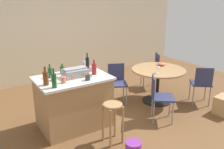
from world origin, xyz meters
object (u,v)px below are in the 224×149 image
(wooden_stool, at_px, (113,115))
(folding_chair_left, at_px, (159,95))
(bottle_4, at_px, (50,72))
(serving_bowl, at_px, (161,64))
(dining_table, at_px, (158,77))
(bottle_0, at_px, (84,66))
(bottle_6, at_px, (94,69))
(wine_glass, at_px, (158,68))
(bottle_3, at_px, (54,80))
(bottle_5, at_px, (87,63))
(folding_chair_right, at_px, (202,82))
(cup_3, at_px, (53,78))
(folding_chair_near, at_px, (152,67))
(kitchen_island, at_px, (74,102))
(toolbox, at_px, (75,72))
(cup_2, at_px, (64,80))
(plastic_bucket, at_px, (133,148))
(cup_1, at_px, (92,69))
(cup_0, at_px, (88,77))
(bottle_1, at_px, (46,78))
(folding_chair_far, at_px, (117,81))
(bottle_2, at_px, (62,70))

(wooden_stool, xyz_separation_m, folding_chair_left, (1.12, 0.15, 0.04))
(bottle_4, height_order, serving_bowl, bottle_4)
(dining_table, distance_m, bottle_0, 1.73)
(folding_chair_left, bearing_deg, bottle_6, 148.82)
(wine_glass, bearing_deg, bottle_3, -177.82)
(dining_table, xyz_separation_m, bottle_5, (-1.55, 0.32, 0.47))
(folding_chair_right, bearing_deg, bottle_6, 165.61)
(dining_table, distance_m, cup_3, 2.35)
(folding_chair_near, bearing_deg, bottle_3, -160.73)
(serving_bowl, bearing_deg, kitchen_island, -175.97)
(kitchen_island, distance_m, serving_bowl, 2.27)
(kitchen_island, distance_m, bottle_4, 0.67)
(wooden_stool, bearing_deg, folding_chair_right, 4.34)
(toolbox, bearing_deg, serving_bowl, 4.01)
(folding_chair_right, distance_m, cup_2, 2.97)
(cup_3, distance_m, plastic_bucket, 1.69)
(bottle_6, distance_m, serving_bowl, 1.87)
(cup_1, bearing_deg, wooden_stool, -98.81)
(bottle_5, xyz_separation_m, plastic_bucket, (-0.05, -1.53, -0.96))
(cup_3, bearing_deg, toolbox, -1.64)
(cup_1, bearing_deg, wine_glass, -14.47)
(cup_0, bearing_deg, wooden_stool, -75.70)
(toolbox, bearing_deg, cup_2, -146.40)
(bottle_1, height_order, cup_2, bottle_1)
(bottle_3, height_order, plastic_bucket, bottle_3)
(wooden_stool, relative_size, bottle_3, 2.18)
(bottle_1, height_order, bottle_3, bottle_3)
(bottle_3, xyz_separation_m, bottle_6, (0.83, 0.25, -0.02))
(folding_chair_right, relative_size, bottle_5, 2.76)
(bottle_4, distance_m, serving_bowl, 2.58)
(toolbox, height_order, cup_2, toolbox)
(folding_chair_left, xyz_separation_m, bottle_4, (-1.74, 0.86, 0.51))
(bottle_4, xyz_separation_m, serving_bowl, (2.57, -0.02, -0.23))
(wine_glass, bearing_deg, wooden_stool, -158.04)
(bottle_5, height_order, cup_3, bottle_5)
(dining_table, distance_m, folding_chair_far, 0.91)
(toolbox, relative_size, bottle_1, 1.38)
(bottle_1, distance_m, cup_2, 0.28)
(kitchen_island, relative_size, bottle_0, 4.89)
(cup_1, bearing_deg, bottle_0, 134.31)
(folding_chair_far, distance_m, bottle_0, 1.03)
(cup_0, distance_m, plastic_bucket, 1.33)
(folding_chair_left, height_order, bottle_4, bottle_4)
(cup_1, bearing_deg, folding_chair_far, 21.25)
(folding_chair_near, bearing_deg, cup_1, -163.95)
(kitchen_island, height_order, wine_glass, kitchen_island)
(dining_table, xyz_separation_m, bottle_2, (-2.05, 0.31, 0.42))
(kitchen_island, xyz_separation_m, cup_3, (-0.33, 0.02, 0.50))
(bottle_2, height_order, cup_2, bottle_2)
(folding_chair_far, bearing_deg, folding_chair_left, -79.20)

